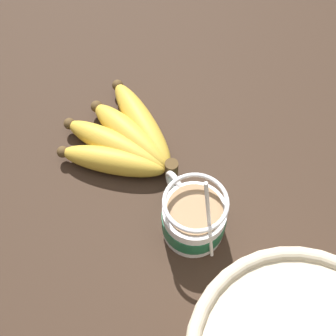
% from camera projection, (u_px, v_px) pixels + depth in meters
% --- Properties ---
extents(table, '(1.25, 1.25, 0.03)m').
position_uv_depth(table, '(205.00, 211.00, 0.71)').
color(table, '#332319').
rests_on(table, ground).
extents(coffee_mug, '(0.13, 0.09, 0.16)m').
position_uv_depth(coffee_mug, '(193.00, 218.00, 0.65)').
color(coffee_mug, silver).
rests_on(coffee_mug, table).
extents(banana_bunch, '(0.21, 0.17, 0.04)m').
position_uv_depth(banana_bunch, '(126.00, 140.00, 0.73)').
color(banana_bunch, '#4C381E').
rests_on(banana_bunch, table).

